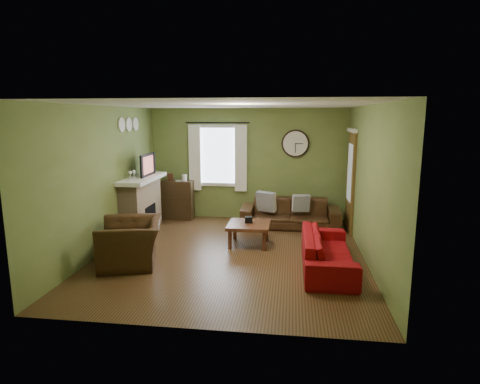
# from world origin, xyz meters

# --- Properties ---
(floor) EXTENTS (4.60, 5.20, 0.00)m
(floor) POSITION_xyz_m (0.00, 0.00, 0.00)
(floor) COLOR #4C321C
(floor) RESTS_ON ground
(ceiling) EXTENTS (4.60, 5.20, 0.00)m
(ceiling) POSITION_xyz_m (0.00, 0.00, 2.60)
(ceiling) COLOR white
(ceiling) RESTS_ON ground
(wall_left) EXTENTS (0.00, 5.20, 2.60)m
(wall_left) POSITION_xyz_m (-2.30, 0.00, 1.30)
(wall_left) COLOR olive
(wall_left) RESTS_ON ground
(wall_right) EXTENTS (0.00, 5.20, 2.60)m
(wall_right) POSITION_xyz_m (2.30, 0.00, 1.30)
(wall_right) COLOR olive
(wall_right) RESTS_ON ground
(wall_back) EXTENTS (4.60, 0.00, 2.60)m
(wall_back) POSITION_xyz_m (0.00, 2.60, 1.30)
(wall_back) COLOR olive
(wall_back) RESTS_ON ground
(wall_front) EXTENTS (4.60, 0.00, 2.60)m
(wall_front) POSITION_xyz_m (0.00, -2.60, 1.30)
(wall_front) COLOR olive
(wall_front) RESTS_ON ground
(fireplace) EXTENTS (0.40, 1.40, 1.10)m
(fireplace) POSITION_xyz_m (-2.10, 1.15, 0.55)
(fireplace) COLOR tan
(fireplace) RESTS_ON floor
(firebox) EXTENTS (0.04, 0.60, 0.55)m
(firebox) POSITION_xyz_m (-1.91, 1.15, 0.30)
(firebox) COLOR black
(firebox) RESTS_ON fireplace
(mantel) EXTENTS (0.58, 1.60, 0.08)m
(mantel) POSITION_xyz_m (-2.07, 1.15, 1.14)
(mantel) COLOR white
(mantel) RESTS_ON fireplace
(tv) EXTENTS (0.08, 0.60, 0.35)m
(tv) POSITION_xyz_m (-2.05, 1.30, 1.35)
(tv) COLOR black
(tv) RESTS_ON mantel
(tv_screen) EXTENTS (0.02, 0.62, 0.36)m
(tv_screen) POSITION_xyz_m (-1.97, 1.30, 1.41)
(tv_screen) COLOR #994C3F
(tv_screen) RESTS_ON mantel
(medallion_left) EXTENTS (0.28, 0.28, 0.03)m
(medallion_left) POSITION_xyz_m (-2.28, 0.80, 2.25)
(medallion_left) COLOR white
(medallion_left) RESTS_ON wall_left
(medallion_mid) EXTENTS (0.28, 0.28, 0.03)m
(medallion_mid) POSITION_xyz_m (-2.28, 1.15, 2.25)
(medallion_mid) COLOR white
(medallion_mid) RESTS_ON wall_left
(medallion_right) EXTENTS (0.28, 0.28, 0.03)m
(medallion_right) POSITION_xyz_m (-2.28, 1.50, 2.25)
(medallion_right) COLOR white
(medallion_right) RESTS_ON wall_left
(window_pane) EXTENTS (1.00, 0.02, 1.30)m
(window_pane) POSITION_xyz_m (-0.70, 2.58, 1.50)
(window_pane) COLOR silver
(window_pane) RESTS_ON wall_back
(curtain_rod) EXTENTS (0.03, 0.03, 1.50)m
(curtain_rod) POSITION_xyz_m (-0.70, 2.48, 2.27)
(curtain_rod) COLOR black
(curtain_rod) RESTS_ON wall_back
(curtain_left) EXTENTS (0.28, 0.04, 1.55)m
(curtain_left) POSITION_xyz_m (-1.25, 2.48, 1.45)
(curtain_left) COLOR white
(curtain_left) RESTS_ON wall_back
(curtain_right) EXTENTS (0.28, 0.04, 1.55)m
(curtain_right) POSITION_xyz_m (-0.15, 2.48, 1.45)
(curtain_right) COLOR white
(curtain_right) RESTS_ON wall_back
(wall_clock) EXTENTS (0.64, 0.06, 0.64)m
(wall_clock) POSITION_xyz_m (1.10, 2.55, 1.80)
(wall_clock) COLOR white
(wall_clock) RESTS_ON wall_back
(door) EXTENTS (0.05, 0.90, 2.10)m
(door) POSITION_xyz_m (2.27, 1.85, 1.05)
(door) COLOR brown
(door) RESTS_ON floor
(bookshelf) EXTENTS (0.77, 0.33, 0.92)m
(bookshelf) POSITION_xyz_m (-1.66, 2.30, 0.46)
(bookshelf) COLOR #322313
(bookshelf) RESTS_ON floor
(book) EXTENTS (0.20, 0.23, 0.02)m
(book) POSITION_xyz_m (-1.66, 2.25, 0.96)
(book) COLOR #4D2717
(book) RESTS_ON bookshelf
(sofa_brown) EXTENTS (2.15, 0.84, 0.63)m
(sofa_brown) POSITION_xyz_m (1.02, 1.93, 0.31)
(sofa_brown) COLOR #341F11
(sofa_brown) RESTS_ON floor
(pillow_left) EXTENTS (0.45, 0.30, 0.44)m
(pillow_left) POSITION_xyz_m (0.48, 1.96, 0.55)
(pillow_left) COLOR gray
(pillow_left) RESTS_ON sofa_brown
(pillow_right) EXTENTS (0.39, 0.18, 0.37)m
(pillow_right) POSITION_xyz_m (1.25, 1.89, 0.55)
(pillow_right) COLOR gray
(pillow_right) RESTS_ON sofa_brown
(sofa_red) EXTENTS (0.77, 1.97, 0.58)m
(sofa_red) POSITION_xyz_m (1.63, -0.48, 0.29)
(sofa_red) COLOR maroon
(sofa_red) RESTS_ON floor
(armchair) EXTENTS (1.26, 1.35, 0.73)m
(armchair) POSITION_xyz_m (-1.58, -0.69, 0.36)
(armchair) COLOR #341F11
(armchair) RESTS_ON floor
(coffee_table) EXTENTS (0.79, 0.79, 0.42)m
(coffee_table) POSITION_xyz_m (0.25, 0.56, 0.21)
(coffee_table) COLOR #4D2717
(coffee_table) RESTS_ON floor
(tissue_box) EXTENTS (0.16, 0.16, 0.11)m
(tissue_box) POSITION_xyz_m (0.24, 0.63, 0.40)
(tissue_box) COLOR black
(tissue_box) RESTS_ON coffee_table
(wine_glass_a) EXTENTS (0.07, 0.07, 0.20)m
(wine_glass_a) POSITION_xyz_m (-2.05, 0.55, 1.28)
(wine_glass_a) COLOR white
(wine_glass_a) RESTS_ON mantel
(wine_glass_b) EXTENTS (0.07, 0.07, 0.19)m
(wine_glass_b) POSITION_xyz_m (-2.05, 0.73, 1.28)
(wine_glass_b) COLOR white
(wine_glass_b) RESTS_ON mantel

